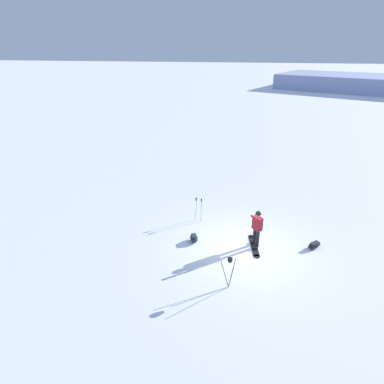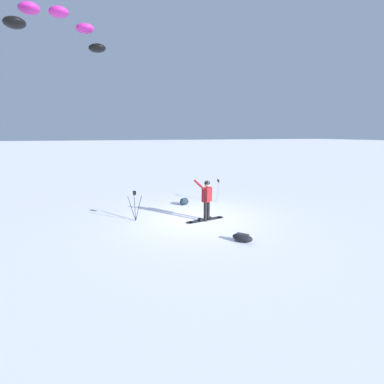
{
  "view_description": "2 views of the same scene",
  "coord_description": "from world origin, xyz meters",
  "views": [
    {
      "loc": [
        -11.43,
        0.15,
        7.81
      ],
      "look_at": [
        -1.32,
        2.05,
        3.06
      ],
      "focal_mm": 30.08,
      "sensor_mm": 36.0,
      "label": 1
    },
    {
      "loc": [
        -3.56,
        -9.97,
        3.47
      ],
      "look_at": [
        -0.01,
        0.48,
        1.04
      ],
      "focal_mm": 24.65,
      "sensor_mm": 36.0,
      "label": 2
    }
  ],
  "objects": [
    {
      "name": "gear_bag_large",
      "position": [
        0.17,
        2.24,
        0.18
      ],
      "size": [
        0.59,
        0.49,
        0.34
      ],
      "color": "#192833",
      "rests_on": "ground_plane"
    },
    {
      "name": "ground_plane",
      "position": [
        0.0,
        0.0,
        0.0
      ],
      "size": [
        300.0,
        300.0,
        0.0
      ],
      "primitive_type": "plane",
      "color": "white"
    },
    {
      "name": "camera_tripod",
      "position": [
        -2.44,
        0.52,
        0.9
      ],
      "size": [
        0.57,
        0.52,
        1.24
      ],
      "color": "#262628",
      "rests_on": "ground_plane"
    },
    {
      "name": "gear_bag_small",
      "position": [
        0.62,
        -2.82,
        0.15
      ],
      "size": [
        0.67,
        0.7,
        0.28
      ],
      "color": "black",
      "rests_on": "ground_plane"
    },
    {
      "name": "ski_poles",
      "position": [
        2.06,
        2.35,
        0.78
      ],
      "size": [
        0.22,
        0.34,
        1.17
      ],
      "color": "gray",
      "rests_on": "ground_plane"
    },
    {
      "name": "snowboarder",
      "position": [
        0.32,
        -0.38,
        1.01
      ],
      "size": [
        0.72,
        0.55,
        1.69
      ],
      "color": "black",
      "rests_on": "ground_plane"
    },
    {
      "name": "snowboard",
      "position": [
        0.28,
        -0.33,
        0.02
      ],
      "size": [
        1.73,
        0.51,
        0.1
      ],
      "color": "black",
      "rests_on": "ground_plane"
    }
  ]
}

